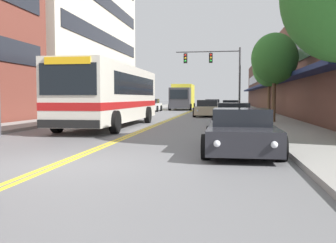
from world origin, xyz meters
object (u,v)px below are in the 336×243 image
Objects in this scene: car_white_parked_left_far at (151,106)px; street_tree_right_far at (270,68)px; car_champagne_parked_right_mid at (234,117)px; street_tree_right_mid at (275,59)px; car_slate_blue_parked_right_end at (233,113)px; car_silver_parked_left_near at (137,107)px; car_dark_grey_parked_right_far at (230,107)px; street_lamp_left_near at (1,9)px; car_beige_moving_second at (208,109)px; traffic_signal_mast at (217,67)px; box_truck at (182,97)px; city_bus at (112,93)px; car_charcoal_parked_right_foreground at (241,132)px; car_navy_moving_lead at (212,105)px.

street_tree_right_far is (11.89, -9.12, 3.34)m from car_white_parked_left_far.
street_tree_right_mid is at bearing 60.83° from car_champagne_parked_right_mid.
street_tree_right_mid is (2.26, -2.92, 3.28)m from car_slate_blue_parked_right_end.
car_white_parked_left_far reaches higher than car_silver_parked_left_near.
car_dark_grey_parked_right_far is 6.43m from street_tree_right_far.
street_lamp_left_near is (-9.43, -22.82, 4.47)m from car_dark_grey_parked_right_far.
car_slate_blue_parked_right_end is 0.98× the size of car_beige_moving_second.
traffic_signal_mast reaches higher than street_tree_right_mid.
box_truck is (-3.94, 16.47, 1.04)m from car_beige_moving_second.
car_white_parked_left_far is (-2.21, 21.99, -1.13)m from city_bus.
car_dark_grey_parked_right_far is (8.83, 2.22, -0.01)m from car_silver_parked_left_near.
city_bus is 28.06m from box_truck.
street_tree_right_mid reaches higher than car_charcoal_parked_right_foreground.
car_beige_moving_second is 16.97m from box_truck.
city_bus is 1.83× the size of traffic_signal_mast.
street_tree_right_far reaches higher than city_bus.
street_tree_right_far is (5.12, -12.51, 3.37)m from car_navy_moving_lead.
street_tree_right_mid is at bearing 36.26° from street_lamp_left_near.
street_tree_right_far reaches higher than box_truck.
street_tree_right_mid is at bearing -94.91° from street_tree_right_far.
street_lamp_left_near reaches higher than car_charcoal_parked_right_foreground.
car_silver_parked_left_near is at bearing 98.57° from city_bus.
traffic_signal_mast reaches higher than car_slate_blue_parked_right_end.
car_silver_parked_left_near is at bearing -90.56° from car_white_parked_left_far.
car_silver_parked_left_near reaches higher than car_dark_grey_parked_right_far.
box_truck is (-5.89, 10.70, 1.04)m from car_dark_grey_parked_right_far.
car_navy_moving_lead is at bearing 26.57° from car_white_parked_left_far.
car_silver_parked_left_near reaches higher than car_navy_moving_lead.
car_dark_grey_parked_right_far is 11.30m from car_slate_blue_parked_right_end.
car_charcoal_parked_right_foreground is 26.12m from car_dark_grey_parked_right_far.
city_bus is at bearing 169.48° from car_champagne_parked_right_mid.
car_white_parked_left_far is 0.57× the size of box_truck.
car_dark_grey_parked_right_far is 12.25m from box_truck.
car_champagne_parked_right_mid is 12.91m from car_beige_moving_second.
car_champagne_parked_right_mid is at bearing -86.22° from traffic_signal_mast.
car_dark_grey_parked_right_far is 6.10m from car_beige_moving_second.
street_tree_right_mid reaches higher than car_beige_moving_second.
street_tree_right_far reaches higher than car_charcoal_parked_right_foreground.
street_lamp_left_near is at bearing -110.53° from traffic_signal_mast.
car_champagne_parked_right_mid is 26.64m from car_navy_moving_lead.
street_lamp_left_near is (-0.60, -20.60, 4.46)m from car_silver_parked_left_near.
street_lamp_left_near reaches higher than street_tree_right_mid.
car_dark_grey_parked_right_far is at bearing 39.64° from traffic_signal_mast.
car_dark_grey_parked_right_far is 0.50× the size of street_lamp_left_near.
street_tree_right_far is (4.41, -3.42, -0.46)m from traffic_signal_mast.
car_champagne_parked_right_mid is at bearing 90.28° from car_charcoal_parked_right_foreground.
car_beige_moving_second is (-1.99, 5.52, 0.08)m from car_slate_blue_parked_right_end.
car_silver_parked_left_near is 21.08m from street_lamp_left_near.
car_silver_parked_left_near is 25.44m from car_charcoal_parked_right_foreground.
car_charcoal_parked_right_foreground is 37.28m from box_truck.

